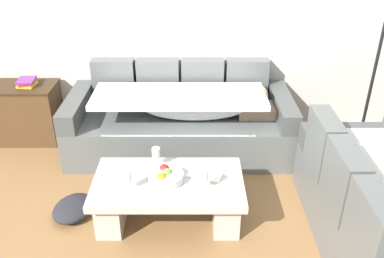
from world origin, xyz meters
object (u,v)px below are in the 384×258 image
Objects in this scene: wine_glass_far_back at (155,153)px; open_magazine at (205,172)px; fruit_bowl at (165,176)px; crumpled_garment at (72,208)px; wine_glass_near_left at (126,177)px; coffee_table at (168,195)px; book_stack_on_cabinet at (25,82)px; side_cabinet at (25,113)px; couch_along_wall at (182,121)px; wine_glass_near_right at (203,176)px; floor_lamp at (375,47)px.

open_magazine is at bearing -15.88° from wine_glass_far_back.
crumpled_garment is at bearing 176.47° from fruit_bowl.
fruit_bowl is 1.00× the size of open_magazine.
wine_glass_near_left is 0.65m from open_magazine.
wine_glass_near_left is at bearing -158.01° from fruit_bowl.
wine_glass_far_back is at bearing 116.10° from coffee_table.
wine_glass_far_back is at bearing -38.08° from book_stack_on_cabinet.
fruit_bowl is 0.31m from wine_glass_near_left.
book_stack_on_cabinet reaches higher than side_cabinet.
crumpled_garment is at bearing -158.46° from open_magazine.
book_stack_on_cabinet reaches higher than wine_glass_near_left.
wine_glass_far_back is at bearing 13.84° from crumpled_garment.
side_cabinet is at bearing 172.48° from couch_along_wall.
wine_glass_near_right reaches higher than coffee_table.
fruit_bowl is 0.25m from wine_glass_far_back.
fruit_bowl is 2.10m from side_cabinet.
side_cabinet is at bearing 140.00° from fruit_bowl.
book_stack_on_cabinet is at bearing 176.55° from floor_lamp.
wine_glass_far_back is 0.44m from open_magazine.
side_cabinet reaches higher than wine_glass_near_right.
wine_glass_near_left reaches higher than open_magazine.
book_stack_on_cabinet is (0.07, 0.01, 0.35)m from side_cabinet.
wine_glass_near_left is at bearing -17.56° from crumpled_garment.
floor_lamp is at bearing 21.55° from crumpled_garment.
wine_glass_near_left is at bearing -141.48° from open_magazine.
side_cabinet is 0.36m from book_stack_on_cabinet.
crumpled_garment is at bearing 176.66° from coffee_table.
crumpled_garment is (-0.51, 0.16, -0.44)m from wine_glass_near_left.
wine_glass_near_right is 0.23× the size of side_cabinet.
fruit_bowl is 1.69× the size of wine_glass_near_right.
wine_glass_far_back is 0.09× the size of floor_lamp.
side_cabinet is 3.22× the size of book_stack_on_cabinet.
fruit_bowl is at bearing 160.91° from wine_glass_near_right.
wine_glass_near_left is (-0.28, -0.11, 0.08)m from fruit_bowl.
wine_glass_near_right is at bearing -143.32° from floor_lamp.
fruit_bowl is (-0.12, -1.12, 0.09)m from couch_along_wall.
floor_lamp is at bearing 0.70° from couch_along_wall.
crumpled_garment is (-0.70, -0.17, -0.44)m from wine_glass_far_back.
side_cabinet is 3.67m from floor_lamp.
fruit_bowl reaches higher than crumpled_garment.
book_stack_on_cabinet reaches higher than wine_glass_near_right.
side_cabinet is (-1.32, 1.46, -0.17)m from wine_glass_near_left.
couch_along_wall reaches higher than wine_glass_far_back.
couch_along_wall is at bearing -8.09° from book_stack_on_cabinet.
book_stack_on_cabinet is 0.56× the size of crumpled_garment.
side_cabinet is (-1.60, 1.35, -0.10)m from fruit_bowl.
wine_glass_near_right is 0.09× the size of floor_lamp.
wine_glass_near_left is 0.58m from wine_glass_near_right.
fruit_bowl is at bearing -3.53° from crumpled_garment.
floor_lamp reaches higher than side_cabinet.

